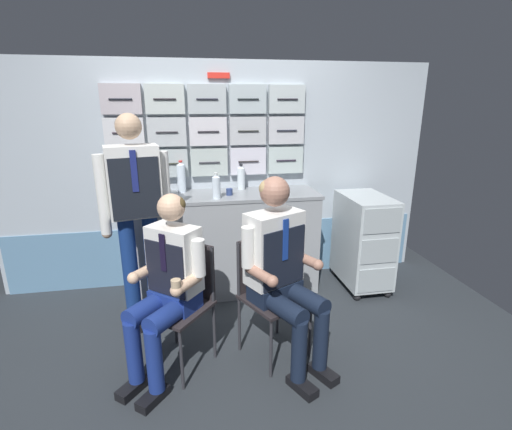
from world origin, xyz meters
The scene contains 14 objects.
ground centered at (0.00, 0.00, -0.02)m, with size 4.80×4.80×0.04m, color #292E32.
galley_bulkhead centered at (-0.01, 1.37, 1.10)m, with size 4.20×0.14×2.15m.
galley_counter centered at (0.04, 1.09, 0.48)m, with size 1.69×0.53×0.96m.
service_trolley centered at (1.34, 0.91, 0.50)m, with size 0.40×0.65×0.93m.
folding_chair_left centered at (-0.38, 0.11, 0.53)m, with size 0.56×0.56×0.86m.
crew_member_left centered at (-0.48, -0.02, 0.68)m, with size 0.60×0.63×1.23m.
folding_chair_right centered at (0.20, 0.11, 0.53)m, with size 0.54×0.54×0.86m.
crew_member_right centered at (0.27, -0.03, 0.74)m, with size 0.60×0.72×1.32m.
crew_member_standing centered at (-0.72, 0.62, 1.02)m, with size 0.53×0.32×1.71m.
water_bottle_short centered at (-0.37, 1.24, 1.11)m, with size 0.08×0.08×0.30m.
water_bottle_blue_cap centered at (-0.07, 0.93, 1.07)m, with size 0.07×0.07×0.23m.
sparkling_bottle_green centered at (0.19, 1.25, 1.08)m, with size 0.07×0.07×0.25m.
espresso_cup_small centered at (0.05, 1.04, 1.00)m, with size 0.06×0.06×0.06m.
coffee_cup_spare centered at (0.40, 1.10, 1.00)m, with size 0.06×0.06×0.07m.
Camera 1 is at (-0.32, -2.27, 1.78)m, focal length 26.35 mm.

